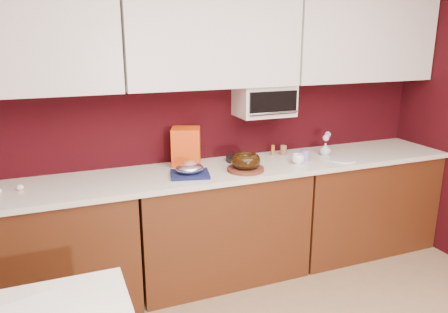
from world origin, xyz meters
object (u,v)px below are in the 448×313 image
object	(u,v)px
blue_jar	(304,155)
flower_vase	(325,148)
bundt_cake	(246,161)
foil_ham_nest	(190,168)
pandoro_box	(186,146)
coffee_mug	(298,158)
toaster_oven	(264,100)

from	to	relation	value
blue_jar	flower_vase	size ratio (longest dim) A/B	0.77
bundt_cake	flower_vase	world-z (taller)	bundt_cake
foil_ham_nest	flower_vase	xyz separation A→B (m)	(1.23, 0.12, 0.00)
bundt_cake	blue_jar	size ratio (longest dim) A/B	2.48
pandoro_box	coffee_mug	size ratio (longest dim) A/B	3.18
bundt_cake	coffee_mug	bearing A→B (deg)	2.79
pandoro_box	coffee_mug	bearing A→B (deg)	0.54
coffee_mug	blue_jar	distance (m)	0.11
toaster_oven	blue_jar	distance (m)	0.55
pandoro_box	flower_vase	bearing A→B (deg)	12.76
toaster_oven	blue_jar	xyz separation A→B (m)	(0.27, -0.22, -0.43)
bundt_cake	foil_ham_nest	xyz separation A→B (m)	(-0.42, 0.04, -0.03)
bundt_cake	pandoro_box	xyz separation A→B (m)	(-0.36, 0.32, 0.07)
toaster_oven	pandoro_box	xyz separation A→B (m)	(-0.65, 0.03, -0.33)
bundt_cake	foil_ham_nest	distance (m)	0.42
toaster_oven	coffee_mug	distance (m)	0.54
foil_ham_nest	pandoro_box	xyz separation A→B (m)	(0.06, 0.28, 0.09)
pandoro_box	coffee_mug	world-z (taller)	pandoro_box
foil_ham_nest	flower_vase	distance (m)	1.24
foil_ham_nest	coffee_mug	size ratio (longest dim) A/B	2.20
coffee_mug	toaster_oven	bearing A→B (deg)	122.29
toaster_oven	flower_vase	size ratio (longest dim) A/B	3.90
foil_ham_nest	pandoro_box	bearing A→B (deg)	77.91
toaster_oven	foil_ham_nest	world-z (taller)	toaster_oven
toaster_oven	blue_jar	world-z (taller)	toaster_oven
blue_jar	flower_vase	distance (m)	0.27
blue_jar	bundt_cake	bearing A→B (deg)	-172.08
blue_jar	coffee_mug	bearing A→B (deg)	-149.58
foil_ham_nest	flower_vase	size ratio (longest dim) A/B	1.75
foil_ham_nest	bundt_cake	bearing A→B (deg)	-5.98
bundt_cake	blue_jar	distance (m)	0.56
coffee_mug	flower_vase	size ratio (longest dim) A/B	0.80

